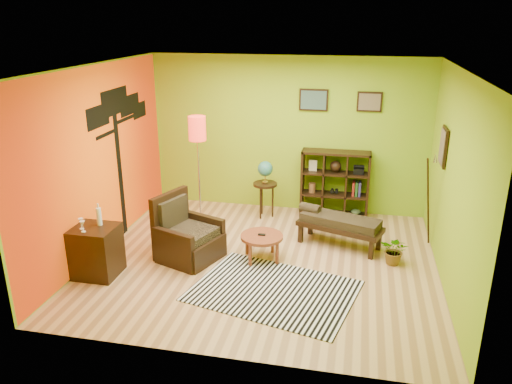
% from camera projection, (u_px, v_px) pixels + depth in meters
% --- Properties ---
extents(ground, '(5.00, 5.00, 0.00)m').
position_uv_depth(ground, '(263.00, 261.00, 7.38)').
color(ground, tan).
rests_on(ground, ground).
extents(room_shell, '(5.04, 4.54, 2.82)m').
position_uv_depth(room_shell, '(257.00, 142.00, 6.81)').
color(room_shell, '#86B419').
rests_on(room_shell, ground).
extents(zebra_rug, '(2.36, 1.94, 0.01)m').
position_uv_depth(zebra_rug, '(274.00, 291.00, 6.58)').
color(zebra_rug, white).
rests_on(zebra_rug, ground).
extents(coffee_table, '(0.63, 0.63, 0.41)m').
position_uv_depth(coffee_table, '(262.00, 239.00, 7.35)').
color(coffee_table, brown).
rests_on(coffee_table, ground).
extents(armchair, '(1.02, 1.01, 0.97)m').
position_uv_depth(armchair, '(187.00, 239.00, 7.42)').
color(armchair, black).
rests_on(armchair, ground).
extents(side_cabinet, '(0.60, 0.55, 1.03)m').
position_uv_depth(side_cabinet, '(96.00, 251.00, 6.90)').
color(side_cabinet, black).
rests_on(side_cabinet, ground).
extents(floor_lamp, '(0.29, 0.29, 1.93)m').
position_uv_depth(floor_lamp, '(198.00, 139.00, 8.01)').
color(floor_lamp, silver).
rests_on(floor_lamp, ground).
extents(globe_table, '(0.42, 0.42, 1.03)m').
position_uv_depth(globe_table, '(265.00, 175.00, 8.77)').
color(globe_table, black).
rests_on(globe_table, ground).
extents(cube_shelf, '(1.20, 0.35, 1.20)m').
position_uv_depth(cube_shelf, '(336.00, 184.00, 8.88)').
color(cube_shelf, black).
rests_on(cube_shelf, ground).
extents(bench, '(1.39, 0.86, 0.61)m').
position_uv_depth(bench, '(338.00, 222.00, 7.77)').
color(bench, black).
rests_on(bench, ground).
extents(potted_plant, '(0.52, 0.55, 0.34)m').
position_uv_depth(potted_plant, '(395.00, 253.00, 7.25)').
color(potted_plant, '#26661E').
rests_on(potted_plant, ground).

